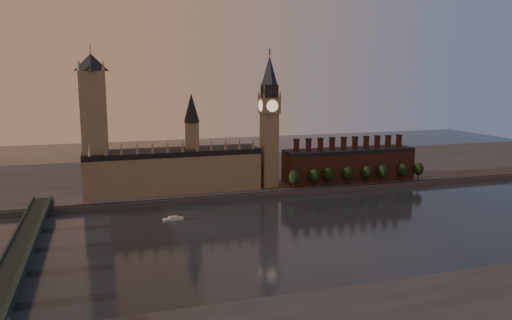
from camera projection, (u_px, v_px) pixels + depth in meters
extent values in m
plane|color=black|center=(313.00, 233.00, 291.13)|extent=(900.00, 900.00, 0.00)
cube|color=#48484D|center=(265.00, 195.00, 375.50)|extent=(900.00, 4.00, 4.00)
cube|color=#48484D|center=(234.00, 173.00, 460.21)|extent=(900.00, 180.00, 4.00)
cube|color=gray|center=(173.00, 173.00, 377.33)|extent=(130.00, 30.00, 28.00)
cube|color=black|center=(173.00, 152.00, 374.62)|extent=(130.00, 30.00, 4.00)
cube|color=gray|center=(192.00, 138.00, 377.31)|extent=(9.00, 9.00, 24.00)
cone|color=black|center=(191.00, 108.00, 373.42)|extent=(12.00, 12.00, 22.00)
cone|color=gray|center=(89.00, 149.00, 343.01)|extent=(2.60, 2.60, 10.00)
cone|color=gray|center=(105.00, 148.00, 346.15)|extent=(2.60, 2.60, 10.00)
cone|color=gray|center=(121.00, 148.00, 349.28)|extent=(2.60, 2.60, 10.00)
cone|color=gray|center=(137.00, 147.00, 352.42)|extent=(2.60, 2.60, 10.00)
cone|color=gray|center=(152.00, 146.00, 355.55)|extent=(2.60, 2.60, 10.00)
cone|color=gray|center=(168.00, 146.00, 358.69)|extent=(2.60, 2.60, 10.00)
cone|color=gray|center=(182.00, 145.00, 361.82)|extent=(2.60, 2.60, 10.00)
cone|color=gray|center=(197.00, 145.00, 364.96)|extent=(2.60, 2.60, 10.00)
cone|color=gray|center=(211.00, 144.00, 368.09)|extent=(2.60, 2.60, 10.00)
cone|color=gray|center=(226.00, 143.00, 371.23)|extent=(2.60, 2.60, 10.00)
cone|color=gray|center=(239.00, 143.00, 374.37)|extent=(2.60, 2.60, 10.00)
cone|color=gray|center=(253.00, 142.00, 377.50)|extent=(2.60, 2.60, 10.00)
cube|color=gray|center=(95.00, 135.00, 356.00)|extent=(18.00, 18.00, 90.00)
cone|color=black|center=(91.00, 62.00, 347.37)|extent=(24.00, 24.00, 12.00)
cylinder|color=#232326|center=(90.00, 53.00, 346.35)|extent=(0.50, 0.50, 12.00)
cone|color=gray|center=(78.00, 65.00, 337.84)|extent=(3.00, 3.00, 8.00)
cone|color=gray|center=(103.00, 65.00, 342.52)|extent=(3.00, 3.00, 8.00)
cone|color=gray|center=(79.00, 65.00, 352.90)|extent=(3.00, 3.00, 8.00)
cone|color=gray|center=(103.00, 65.00, 357.58)|extent=(3.00, 3.00, 8.00)
cube|color=gray|center=(269.00, 150.00, 392.00)|extent=(12.00, 12.00, 58.00)
cube|color=gray|center=(269.00, 105.00, 386.08)|extent=(14.00, 14.00, 12.00)
cube|color=#232326|center=(269.00, 91.00, 384.22)|extent=(11.00, 11.00, 10.00)
cone|color=black|center=(270.00, 70.00, 381.51)|extent=(13.00, 13.00, 22.00)
cylinder|color=#232326|center=(270.00, 52.00, 379.22)|extent=(1.00, 1.00, 5.00)
cylinder|color=beige|center=(272.00, 106.00, 379.30)|extent=(9.00, 0.50, 9.00)
cylinder|color=beige|center=(266.00, 105.00, 392.86)|extent=(9.00, 0.50, 9.00)
cylinder|color=beige|center=(261.00, 106.00, 383.97)|extent=(0.50, 9.00, 9.00)
cylinder|color=beige|center=(278.00, 105.00, 388.18)|extent=(0.50, 9.00, 9.00)
cone|color=gray|center=(264.00, 94.00, 376.54)|extent=(2.00, 2.00, 6.00)
cone|color=gray|center=(280.00, 94.00, 380.34)|extent=(2.00, 2.00, 6.00)
cone|color=gray|center=(259.00, 93.00, 388.77)|extent=(2.00, 2.00, 6.00)
cone|color=gray|center=(275.00, 93.00, 392.57)|extent=(2.00, 2.00, 6.00)
cube|color=brown|center=(349.00, 166.00, 415.34)|extent=(110.00, 25.00, 24.00)
cube|color=black|center=(349.00, 150.00, 413.06)|extent=(110.00, 25.00, 3.00)
cube|color=brown|center=(296.00, 146.00, 398.30)|extent=(3.50, 3.50, 9.00)
cube|color=#232326|center=(297.00, 139.00, 397.46)|extent=(4.20, 4.20, 1.00)
cube|color=brown|center=(308.00, 145.00, 401.36)|extent=(3.50, 3.50, 9.00)
cube|color=#232326|center=(309.00, 139.00, 400.51)|extent=(4.20, 4.20, 1.00)
cube|color=brown|center=(320.00, 145.00, 404.41)|extent=(3.50, 3.50, 9.00)
cube|color=#232326|center=(321.00, 138.00, 403.56)|extent=(4.20, 4.20, 1.00)
cube|color=brown|center=(332.00, 144.00, 407.46)|extent=(3.50, 3.50, 9.00)
cube|color=#232326|center=(332.00, 138.00, 406.61)|extent=(4.20, 4.20, 1.00)
cube|color=brown|center=(344.00, 144.00, 410.51)|extent=(3.50, 3.50, 9.00)
cube|color=#232326|center=(344.00, 137.00, 409.67)|extent=(4.20, 4.20, 1.00)
cube|color=brown|center=(355.00, 143.00, 413.57)|extent=(3.50, 3.50, 9.00)
cube|color=#232326|center=(355.00, 137.00, 412.72)|extent=(4.20, 4.20, 1.00)
cube|color=brown|center=(366.00, 143.00, 416.62)|extent=(3.50, 3.50, 9.00)
cube|color=#232326|center=(366.00, 137.00, 415.77)|extent=(4.20, 4.20, 1.00)
cube|color=brown|center=(377.00, 142.00, 419.67)|extent=(3.50, 3.50, 9.00)
cube|color=#232326|center=(377.00, 136.00, 418.83)|extent=(4.20, 4.20, 1.00)
cube|color=brown|center=(388.00, 142.00, 422.73)|extent=(3.50, 3.50, 9.00)
cube|color=#232326|center=(388.00, 136.00, 421.88)|extent=(4.20, 4.20, 1.00)
cube|color=brown|center=(399.00, 141.00, 425.78)|extent=(3.50, 3.50, 9.00)
cube|color=#232326|center=(399.00, 135.00, 424.93)|extent=(4.20, 4.20, 1.00)
cylinder|color=black|center=(294.00, 185.00, 386.03)|extent=(0.80, 0.80, 6.00)
ellipsoid|color=black|center=(294.00, 177.00, 384.93)|extent=(8.60, 8.60, 10.75)
cylinder|color=black|center=(314.00, 184.00, 390.86)|extent=(0.80, 0.80, 6.00)
ellipsoid|color=black|center=(315.00, 176.00, 389.75)|extent=(8.60, 8.60, 10.75)
cylinder|color=black|center=(328.00, 183.00, 395.31)|extent=(0.80, 0.80, 6.00)
ellipsoid|color=black|center=(328.00, 175.00, 394.21)|extent=(8.60, 8.60, 10.75)
cylinder|color=black|center=(347.00, 181.00, 400.51)|extent=(0.80, 0.80, 6.00)
ellipsoid|color=black|center=(348.00, 173.00, 399.41)|extent=(8.60, 8.60, 10.75)
cylinder|color=black|center=(367.00, 180.00, 405.07)|extent=(0.80, 0.80, 6.00)
ellipsoid|color=black|center=(367.00, 172.00, 403.97)|extent=(8.60, 8.60, 10.75)
cylinder|color=black|center=(382.00, 179.00, 407.88)|extent=(0.80, 0.80, 6.00)
ellipsoid|color=black|center=(382.00, 171.00, 406.78)|extent=(8.60, 8.60, 10.75)
cylinder|color=black|center=(402.00, 177.00, 415.59)|extent=(0.80, 0.80, 6.00)
ellipsoid|color=black|center=(403.00, 170.00, 414.49)|extent=(8.60, 8.60, 10.75)
cylinder|color=black|center=(418.00, 177.00, 418.90)|extent=(0.80, 0.80, 6.00)
ellipsoid|color=black|center=(418.00, 169.00, 417.80)|extent=(8.60, 8.60, 10.75)
cube|color=#1D2E2A|center=(21.00, 249.00, 239.59)|extent=(12.00, 200.00, 2.50)
cube|color=#1D2E2A|center=(8.00, 246.00, 237.67)|extent=(1.00, 200.00, 1.30)
cube|color=#1D2E2A|center=(33.00, 244.00, 240.88)|extent=(1.00, 200.00, 1.30)
cube|color=#48484D|center=(42.00, 204.00, 329.35)|extent=(14.00, 8.00, 6.00)
cylinder|color=#232326|center=(5.00, 299.00, 197.17)|extent=(8.00, 8.00, 7.75)
cylinder|color=#232326|center=(18.00, 268.00, 229.17)|extent=(8.00, 8.00, 7.75)
cylinder|color=#232326|center=(28.00, 244.00, 261.17)|extent=(8.00, 8.00, 7.75)
cylinder|color=#232326|center=(36.00, 226.00, 293.17)|extent=(8.00, 8.00, 7.75)
cylinder|color=#232326|center=(42.00, 211.00, 325.17)|extent=(8.00, 8.00, 7.75)
cube|color=#BDBDBD|center=(173.00, 219.00, 317.37)|extent=(13.00, 4.49, 1.46)
cube|color=#BDBDBD|center=(173.00, 217.00, 317.15)|extent=(5.65, 3.10, 1.10)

